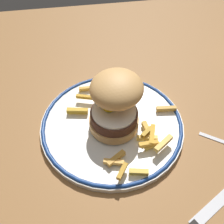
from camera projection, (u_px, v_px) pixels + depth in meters
ground_plane at (115, 124)px, 57.21cm from camera, size 115.23×104.49×4.00cm
dinner_plate at (112, 124)px, 53.56cm from camera, size 29.33×29.33×1.60cm
burger at (114, 102)px, 49.05cm from camera, size 14.47×14.44×10.99cm
fries_pile at (131, 134)px, 49.96cm from camera, size 23.04×24.30×1.92cm
knife at (195, 224)px, 40.88cm from camera, size 16.61×9.74×0.70cm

